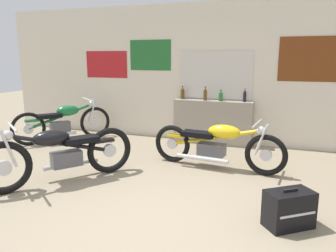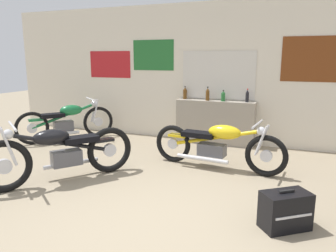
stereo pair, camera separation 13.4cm
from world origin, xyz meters
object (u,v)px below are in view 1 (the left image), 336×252
at_px(bottle_center, 221,96).
at_px(bottle_left_center, 205,94).
at_px(bottle_leftmost, 182,93).
at_px(motorcycle_yellow, 216,144).
at_px(motorcycle_black, 61,153).
at_px(bottle_right_center, 245,96).
at_px(hard_case_black, 289,209).
at_px(motorcycle_green, 63,121).

bearing_deg(bottle_center, bottle_left_center, -177.25).
relative_size(bottle_leftmost, motorcycle_yellow, 0.12).
xyz_separation_m(bottle_leftmost, motorcycle_black, (-0.84, -2.87, -0.57)).
xyz_separation_m(bottle_right_center, hard_case_black, (0.88, -3.06, -0.80)).
relative_size(bottle_left_center, bottle_center, 1.26).
height_order(bottle_leftmost, motorcycle_yellow, bottle_leftmost).
distance_m(bottle_right_center, motorcycle_green, 3.72).
bearing_deg(bottle_right_center, hard_case_black, -73.96).
distance_m(bottle_left_center, motorcycle_yellow, 1.68).
relative_size(motorcycle_yellow, motorcycle_black, 1.20).
xyz_separation_m(bottle_left_center, motorcycle_black, (-1.34, -2.80, -0.58)).
height_order(bottle_leftmost, bottle_center, bottle_leftmost).
bearing_deg(motorcycle_yellow, bottle_leftmost, 124.42).
relative_size(bottle_left_center, hard_case_black, 0.50).
distance_m(bottle_leftmost, motorcycle_black, 3.05).
bearing_deg(motorcycle_green, bottle_center, 15.86).
xyz_separation_m(motorcycle_yellow, motorcycle_black, (-1.89, -1.34, 0.02)).
height_order(bottle_left_center, hard_case_black, bottle_left_center).
relative_size(bottle_center, hard_case_black, 0.40).
bearing_deg(bottle_right_center, bottle_left_center, -176.80).
distance_m(bottle_leftmost, motorcycle_yellow, 1.95).
xyz_separation_m(bottle_leftmost, bottle_left_center, (0.50, -0.07, 0.01)).
relative_size(bottle_leftmost, motorcycle_black, 0.15).
distance_m(motorcycle_yellow, hard_case_black, 1.91).
bearing_deg(bottle_right_center, motorcycle_black, -126.53).
xyz_separation_m(bottle_left_center, bottle_center, (0.31, 0.01, -0.03)).
height_order(bottle_left_center, bottle_center, bottle_left_center).
bearing_deg(bottle_center, bottle_leftmost, 176.01).
bearing_deg(bottle_leftmost, bottle_right_center, -1.29).
relative_size(bottle_right_center, motorcycle_yellow, 0.12).
bearing_deg(motorcycle_yellow, bottle_center, 99.25).
height_order(bottle_leftmost, hard_case_black, bottle_leftmost).
distance_m(bottle_center, motorcycle_green, 3.28).
xyz_separation_m(bottle_leftmost, bottle_right_center, (1.27, -0.03, -0.00)).
distance_m(bottle_leftmost, hard_case_black, 3.85).
xyz_separation_m(bottle_leftmost, bottle_center, (0.81, -0.06, -0.02)).
distance_m(bottle_right_center, motorcycle_black, 3.58).
distance_m(motorcycle_black, motorcycle_green, 2.42).
bearing_deg(motorcycle_black, bottle_leftmost, 73.77).
bearing_deg(bottle_center, motorcycle_black, -120.33).
height_order(bottle_center, motorcycle_yellow, bottle_center).
distance_m(bottle_leftmost, bottle_left_center, 0.51).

